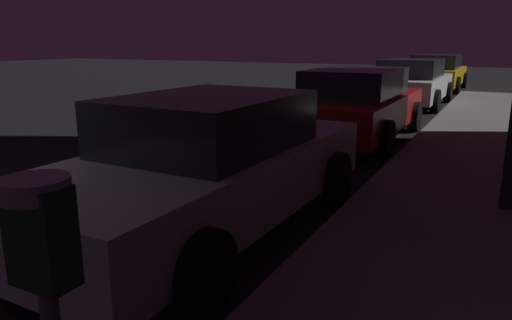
{
  "coord_description": "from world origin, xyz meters",
  "views": [
    {
      "loc": [
        5.51,
        -1.53,
        1.95
      ],
      "look_at": [
        4.08,
        1.2,
        1.19
      ],
      "focal_mm": 33.69,
      "sensor_mm": 36.0,
      "label": 1
    }
  ],
  "objects_px": {
    "car_silver": "(210,166)",
    "car_white": "(412,82)",
    "car_yellow_cab": "(436,72)",
    "parking_meter": "(48,294)",
    "car_red": "(357,104)"
  },
  "relations": [
    {
      "from": "car_silver",
      "to": "car_white",
      "type": "xyz_separation_m",
      "value": [
        -0.0,
        11.48,
        0.02
      ]
    },
    {
      "from": "parking_meter",
      "to": "car_silver",
      "type": "height_order",
      "value": "parking_meter"
    },
    {
      "from": "car_yellow_cab",
      "to": "car_white",
      "type": "bearing_deg",
      "value": -90.0
    },
    {
      "from": "car_red",
      "to": "car_white",
      "type": "xyz_separation_m",
      "value": [
        -0.0,
        6.01,
        -0.0
      ]
    },
    {
      "from": "parking_meter",
      "to": "car_silver",
      "type": "bearing_deg",
      "value": 115.46
    },
    {
      "from": "car_silver",
      "to": "car_yellow_cab",
      "type": "xyz_separation_m",
      "value": [
        -0.0,
        17.07,
        0.02
      ]
    },
    {
      "from": "parking_meter",
      "to": "car_yellow_cab",
      "type": "height_order",
      "value": "parking_meter"
    },
    {
      "from": "car_white",
      "to": "car_yellow_cab",
      "type": "bearing_deg",
      "value": 90.0
    },
    {
      "from": "car_red",
      "to": "car_white",
      "type": "height_order",
      "value": "same"
    },
    {
      "from": "car_red",
      "to": "car_white",
      "type": "bearing_deg",
      "value": 90.01
    },
    {
      "from": "parking_meter",
      "to": "car_white",
      "type": "xyz_separation_m",
      "value": [
        -1.54,
        14.7,
        -0.52
      ]
    },
    {
      "from": "car_silver",
      "to": "car_yellow_cab",
      "type": "bearing_deg",
      "value": 90.0
    },
    {
      "from": "car_red",
      "to": "car_yellow_cab",
      "type": "distance_m",
      "value": 11.6
    },
    {
      "from": "car_silver",
      "to": "car_white",
      "type": "distance_m",
      "value": 11.48
    },
    {
      "from": "car_white",
      "to": "car_red",
      "type": "bearing_deg",
      "value": -89.99
    }
  ]
}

